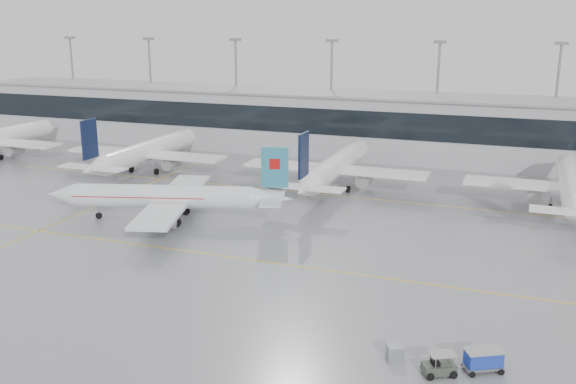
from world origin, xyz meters
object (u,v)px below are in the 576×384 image
(air_canada_jet, at_px, (172,197))
(baggage_cart, at_px, (484,359))
(gse_unit, at_px, (395,353))
(baggage_tug, at_px, (439,367))

(air_canada_jet, xyz_separation_m, baggage_cart, (42.42, -25.75, -2.18))
(air_canada_jet, relative_size, gse_unit, 26.32)
(baggage_cart, height_order, gse_unit, baggage_cart)
(baggage_tug, bearing_deg, air_canada_jet, 116.13)
(air_canada_jet, distance_m, baggage_cart, 49.67)
(air_canada_jet, relative_size, baggage_tug, 9.13)
(gse_unit, bearing_deg, baggage_cart, -20.19)
(baggage_cart, bearing_deg, gse_unit, 156.92)
(baggage_tug, relative_size, gse_unit, 2.88)
(air_canada_jet, bearing_deg, gse_unit, 127.33)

